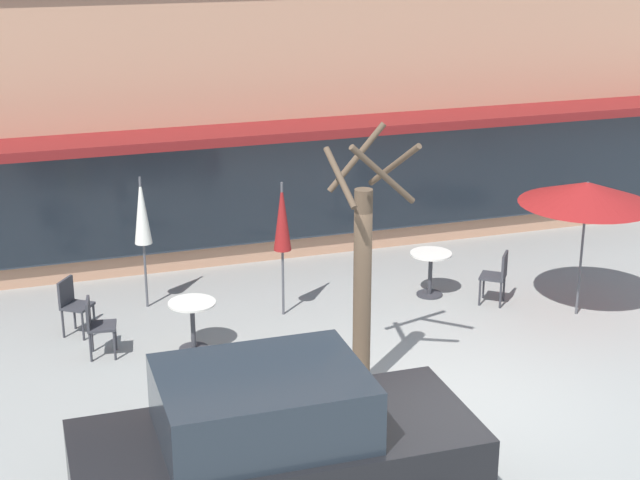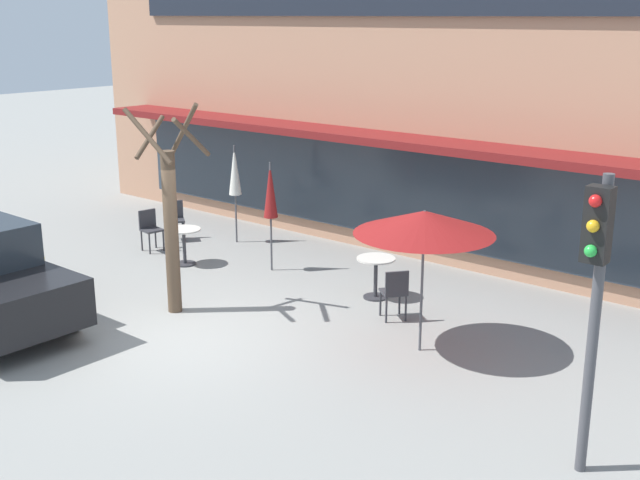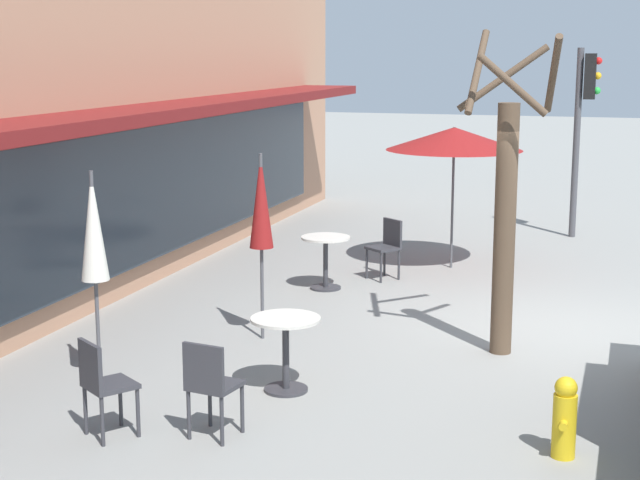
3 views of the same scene
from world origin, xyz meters
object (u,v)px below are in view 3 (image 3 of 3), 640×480
(patio_umbrella_green_folded, at_px, (454,139))
(patio_umbrella_cream_folded, at_px, (261,203))
(cafe_table_streetside, at_px, (286,341))
(cafe_chair_0, at_px, (210,382))
(fire_hydrant, at_px, (565,417))
(street_tree, at_px, (506,208))
(cafe_chair_2, at_px, (387,244))
(traffic_light_pole, at_px, (584,111))
(cafe_chair_1, at_px, (102,381))
(cafe_table_near_wall, at_px, (326,253))
(patio_umbrella_corner_open, at_px, (93,228))

(patio_umbrella_green_folded, relative_size, patio_umbrella_cream_folded, 1.00)
(patio_umbrella_cream_folded, bearing_deg, cafe_table_streetside, -152.15)
(cafe_chair_0, distance_m, fire_hydrant, 3.03)
(patio_umbrella_cream_folded, distance_m, street_tree, 2.78)
(patio_umbrella_green_folded, relative_size, cafe_chair_2, 2.47)
(patio_umbrella_green_folded, distance_m, fire_hydrant, 7.47)
(cafe_table_streetside, bearing_deg, patio_umbrella_green_folded, -5.73)
(cafe_chair_2, xyz_separation_m, traffic_light_pole, (4.25, -2.56, 1.77))
(traffic_light_pole, bearing_deg, cafe_chair_0, 166.33)
(cafe_chair_1, distance_m, traffic_light_pole, 11.65)
(cafe_chair_1, bearing_deg, cafe_chair_0, -74.39)
(cafe_table_near_wall, bearing_deg, patio_umbrella_green_folded, -37.73)
(cafe_table_streetside, distance_m, cafe_chair_0, 1.38)
(cafe_table_near_wall, height_order, cafe_chair_2, cafe_chair_2)
(cafe_table_near_wall, distance_m, traffic_light_pole, 6.33)
(patio_umbrella_green_folded, distance_m, cafe_chair_0, 7.67)
(fire_hydrant, bearing_deg, cafe_chair_2, 26.33)
(cafe_chair_1, bearing_deg, cafe_chair_2, -8.09)
(street_tree, bearing_deg, patio_umbrella_corner_open, 121.70)
(patio_umbrella_green_folded, xyz_separation_m, traffic_light_pole, (3.23, -1.77, 0.27))
(patio_umbrella_cream_folded, relative_size, street_tree, 0.61)
(patio_umbrella_corner_open, height_order, fire_hydrant, patio_umbrella_corner_open)
(cafe_table_streetside, relative_size, street_tree, 0.21)
(cafe_table_near_wall, bearing_deg, cafe_chair_0, -173.39)
(fire_hydrant, bearing_deg, cafe_table_near_wall, 35.66)
(traffic_light_pole, bearing_deg, cafe_chair_2, 148.91)
(cafe_table_streetside, bearing_deg, cafe_table_near_wall, 11.63)
(cafe_table_streetside, relative_size, cafe_chair_1, 0.85)
(patio_umbrella_cream_folded, relative_size, cafe_chair_0, 2.47)
(cafe_chair_0, bearing_deg, traffic_light_pole, -13.67)
(patio_umbrella_green_folded, bearing_deg, cafe_chair_2, 142.22)
(cafe_table_streetside, height_order, cafe_chair_0, cafe_chair_0)
(patio_umbrella_green_folded, distance_m, cafe_chair_2, 1.98)
(traffic_light_pole, xyz_separation_m, fire_hydrant, (-10.19, -0.38, -1.94))
(cafe_chair_1, bearing_deg, patio_umbrella_corner_open, 31.18)
(cafe_table_streetside, relative_size, traffic_light_pole, 0.22)
(traffic_light_pole, bearing_deg, fire_hydrant, -177.89)
(patio_umbrella_green_folded, relative_size, cafe_chair_0, 2.47)
(cafe_chair_0, relative_size, traffic_light_pole, 0.26)
(patio_umbrella_green_folded, xyz_separation_m, cafe_chair_1, (-7.73, 1.75, -1.50))
(cafe_table_near_wall, relative_size, cafe_chair_0, 0.85)
(cafe_table_near_wall, height_order, patio_umbrella_corner_open, patio_umbrella_corner_open)
(cafe_chair_0, relative_size, cafe_chair_2, 1.00)
(patio_umbrella_corner_open, bearing_deg, fire_hydrant, -95.60)
(cafe_table_near_wall, bearing_deg, traffic_light_pole, -32.30)
(cafe_table_near_wall, relative_size, traffic_light_pole, 0.22)
(patio_umbrella_green_folded, relative_size, traffic_light_pole, 0.65)
(cafe_table_streetside, distance_m, street_tree, 2.94)
(cafe_table_near_wall, height_order, fire_hydrant, cafe_table_near_wall)
(cafe_chair_0, height_order, street_tree, street_tree)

